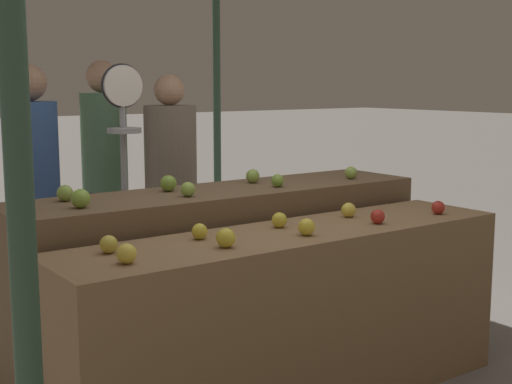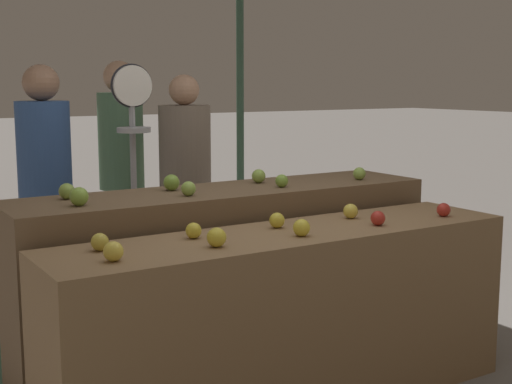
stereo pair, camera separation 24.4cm
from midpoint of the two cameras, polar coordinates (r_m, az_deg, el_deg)
The scene contains 22 objects.
display_counter_front at distance 3.48m, azimuth 0.85°, elevation -10.12°, with size 2.36×0.55×0.86m, color olive.
display_counter_back at distance 3.93m, azimuth -4.42°, elevation -6.92°, with size 2.36×0.55×0.99m, color brown.
apple_front_0 at distance 2.83m, azimuth -12.79°, elevation -4.85°, with size 0.08×0.08×0.08m, color yellow.
apple_front_1 at distance 3.03m, azimuth -4.75°, elevation -3.70°, with size 0.08×0.08×0.08m, color gold.
apple_front_2 at distance 3.26m, azimuth 1.93°, elevation -2.83°, with size 0.08×0.08×0.08m, color gold.
apple_front_3 at distance 3.57m, azimuth 7.78°, elevation -1.98°, with size 0.07×0.07×0.07m, color #B72D23.
apple_front_4 at distance 3.88m, azimuth 12.64°, elevation -1.23°, with size 0.07×0.07×0.07m, color #B72D23.
apple_front_5 at distance 3.01m, azimuth -14.00°, elevation -4.10°, with size 0.08×0.08×0.08m, color gold.
apple_front_6 at distance 3.20m, azimuth -6.73°, elevation -3.17°, with size 0.07×0.07×0.07m, color gold.
apple_front_7 at distance 3.43m, azimuth -0.21°, elevation -2.28°, with size 0.08×0.08×0.08m, color gold.
apple_front_8 at distance 3.72m, azimuth 5.55°, elevation -1.45°, with size 0.08×0.08×0.08m, color yellow.
apple_back_0 at distance 3.37m, azimuth -15.89°, elevation -0.52°, with size 0.09×0.09×0.09m, color #84AD3D.
apple_back_1 at distance 3.60m, azimuth -7.41°, elevation 0.20°, with size 0.08×0.08×0.08m, color #8EB247.
apple_back_2 at distance 3.90m, azimuth -0.05°, elevation 0.91°, with size 0.07×0.07×0.07m, color #7AA338.
apple_back_3 at distance 4.25m, azimuth 5.98°, elevation 1.54°, with size 0.07×0.07×0.07m, color #8EB247.
apple_back_4 at distance 3.58m, azimuth -16.94°, elevation -0.11°, with size 0.08×0.08×0.08m, color #8EB247.
apple_back_5 at distance 3.78m, azimuth -8.87°, elevation 0.68°, with size 0.09×0.09×0.09m, color #7AA338.
apple_back_6 at distance 4.06m, azimuth -1.99°, elevation 1.27°, with size 0.08×0.08×0.08m, color #8EB247.
produce_scale at distance 4.30m, azimuth -12.13°, elevation 3.81°, with size 0.26×0.20×1.66m.
person_vendor_at_scale at distance 4.49m, azimuth -18.95°, elevation 0.80°, with size 0.44×0.44×1.66m.
person_customer_left at distance 5.01m, azimuth -8.22°, elevation 1.44°, with size 0.37×0.37×1.61m.
person_customer_right at distance 5.21m, azimuth -13.33°, elevation 2.39°, with size 0.40×0.40×1.71m.
Camera 1 is at (-2.07, -2.57, 1.55)m, focal length 50.00 mm.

